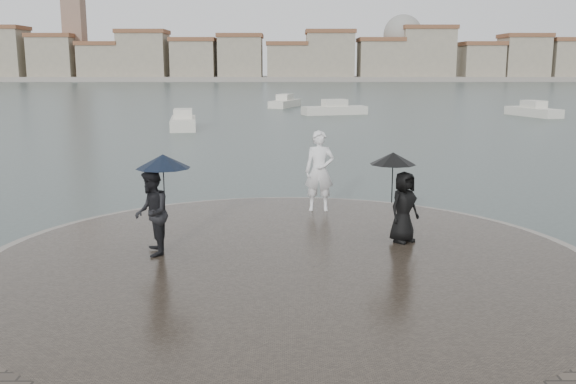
{
  "coord_description": "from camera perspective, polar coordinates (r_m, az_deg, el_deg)",
  "views": [
    {
      "loc": [
        -0.02,
        -8.77,
        4.14
      ],
      "look_at": [
        0.0,
        4.8,
        1.45
      ],
      "focal_mm": 40.0,
      "sensor_mm": 36.0,
      "label": 1
    }
  ],
  "objects": [
    {
      "name": "kerb_ring",
      "position": [
        12.9,
        0.01,
        -6.76
      ],
      "size": [
        12.5,
        12.5,
        0.32
      ],
      "primitive_type": "cylinder",
      "color": "gray",
      "rests_on": "ground"
    },
    {
      "name": "visitor_left",
      "position": [
        13.1,
        -11.78,
        -0.66
      ],
      "size": [
        1.2,
        1.13,
        2.04
      ],
      "color": "black",
      "rests_on": "quay_tip"
    },
    {
      "name": "boats",
      "position": [
        54.0,
        4.51,
        7.19
      ],
      "size": [
        29.88,
        27.8,
        1.5
      ],
      "color": "beige",
      "rests_on": "ground"
    },
    {
      "name": "far_skyline",
      "position": [
        169.6,
        -2.25,
        11.71
      ],
      "size": [
        260.0,
        20.0,
        37.0
      ],
      "color": "gray",
      "rests_on": "ground"
    },
    {
      "name": "visitor_right",
      "position": [
        14.0,
        9.96,
        0.01
      ],
      "size": [
        1.2,
        1.03,
        1.95
      ],
      "color": "black",
      "rests_on": "quay_tip"
    },
    {
      "name": "quay_tip",
      "position": [
        12.89,
        0.01,
        -6.67
      ],
      "size": [
        11.9,
        11.9,
        0.36
      ],
      "primitive_type": "cylinder",
      "color": "#2D261E",
      "rests_on": "ground"
    },
    {
      "name": "statue",
      "position": [
        16.83,
        2.82,
        1.88
      ],
      "size": [
        0.8,
        0.55,
        2.11
      ],
      "primitive_type": "imported",
      "rotation": [
        0.0,
        0.0,
        -0.07
      ],
      "color": "white",
      "rests_on": "quay_tip"
    },
    {
      "name": "ground",
      "position": [
        9.7,
        0.04,
        -14.06
      ],
      "size": [
        400.0,
        400.0,
        0.0
      ],
      "primitive_type": "plane",
      "color": "#2B3835",
      "rests_on": "ground"
    }
  ]
}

